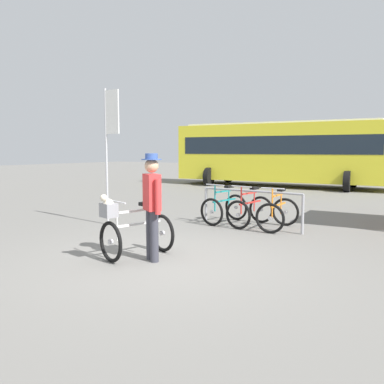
{
  "coord_description": "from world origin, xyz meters",
  "views": [
    {
      "loc": [
        3.81,
        -4.95,
        1.78
      ],
      "look_at": [
        -0.28,
        1.13,
        1.0
      ],
      "focal_mm": 37.13,
      "sensor_mm": 36.0,
      "label": 1
    }
  ],
  "objects": [
    {
      "name": "racked_bike_red",
      "position": [
        -0.19,
        3.42,
        0.37
      ],
      "size": [
        0.76,
        1.15,
        0.97
      ],
      "color": "black",
      "rests_on": "ground"
    },
    {
      "name": "ground_plane",
      "position": [
        0.0,
        0.0,
        0.0
      ],
      "size": [
        80.0,
        80.0,
        0.0
      ],
      "primitive_type": "plane",
      "color": "slate"
    },
    {
      "name": "racked_bike_orange",
      "position": [
        0.51,
        3.4,
        0.37
      ],
      "size": [
        0.71,
        1.13,
        0.97
      ],
      "color": "black",
      "rests_on": "ground"
    },
    {
      "name": "featured_bicycle",
      "position": [
        -0.6,
        -0.19,
        0.49
      ],
      "size": [
        0.91,
        1.25,
        1.09
      ],
      "color": "black",
      "rests_on": "ground"
    },
    {
      "name": "racked_bike_teal",
      "position": [
        -0.89,
        3.44,
        0.37
      ],
      "size": [
        0.77,
        1.17,
        0.97
      ],
      "color": "black",
      "rests_on": "ground"
    },
    {
      "name": "person_with_featured_bike",
      "position": [
        -0.22,
        -0.11,
        0.95
      ],
      "size": [
        0.47,
        0.35,
        1.72
      ],
      "color": "#383842",
      "rests_on": "ground"
    },
    {
      "name": "bus_distant",
      "position": [
        -3.46,
        13.52,
        1.74
      ],
      "size": [
        10.2,
        4.07,
        3.08
      ],
      "color": "yellow",
      "rests_on": "ground"
    },
    {
      "name": "banner_flag",
      "position": [
        -2.98,
        1.7,
        2.23
      ],
      "size": [
        0.45,
        0.05,
        3.2
      ],
      "color": "#B2B2B7",
      "rests_on": "ground"
    },
    {
      "name": "bike_rack_rail",
      "position": [
        -0.09,
        3.24,
        0.64
      ],
      "size": [
        2.51,
        0.14,
        0.88
      ],
      "color": "#99999E",
      "rests_on": "ground"
    }
  ]
}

